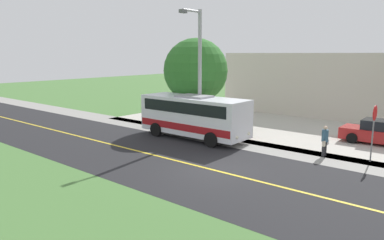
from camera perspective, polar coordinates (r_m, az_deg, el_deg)
ground_plane at (r=17.11m, az=3.52°, el=-7.91°), size 120.00×120.00×0.00m
road_surface at (r=17.11m, az=3.52°, el=-7.90°), size 8.00×100.00×0.01m
sidewalk at (r=21.36m, az=11.80°, el=-4.37°), size 2.40×100.00×0.01m
parking_lot_surface at (r=26.91m, az=24.75°, el=-2.07°), size 14.00×36.00×0.01m
road_centre_line at (r=17.10m, az=3.52°, el=-7.88°), size 0.16×100.00×0.00m
shuttle_bus_front at (r=23.10m, az=0.32°, el=0.84°), size 2.60×7.40×2.78m
pedestrian_with_bags at (r=20.37m, az=20.19°, el=-2.98°), size 0.72×0.34×1.65m
stop_sign at (r=20.00m, az=26.72°, el=-0.52°), size 0.76×0.07×2.88m
street_light_pole at (r=23.08m, az=1.05°, el=8.09°), size 1.97×0.24×8.06m
parked_car_near at (r=24.54m, az=27.68°, el=-1.80°), size 2.07×4.43×1.45m
tree_curbside at (r=26.49m, az=0.58°, el=7.78°), size 4.66×4.66×6.49m
commercial_building at (r=35.70m, az=25.70°, el=5.12°), size 10.00×23.26×5.43m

